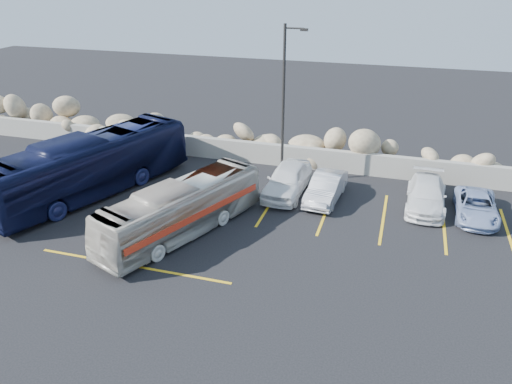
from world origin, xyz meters
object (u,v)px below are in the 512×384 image
(tour_coach, at_px, (91,165))
(vintage_bus, at_px, (182,209))
(car_a, at_px, (287,180))
(car_b, at_px, (326,188))
(car_d, at_px, (476,207))
(lamppost, at_px, (284,103))
(car_c, at_px, (426,195))

(tour_coach, bearing_deg, vintage_bus, -2.60)
(tour_coach, height_order, car_a, tour_coach)
(car_b, xyz_separation_m, car_d, (6.80, 0.13, -0.10))
(vintage_bus, height_order, tour_coach, tour_coach)
(lamppost, bearing_deg, vintage_bus, -113.63)
(car_a, height_order, car_c, car_a)
(car_a, height_order, car_d, car_a)
(vintage_bus, distance_m, tour_coach, 6.44)
(lamppost, bearing_deg, car_d, -7.35)
(car_d, bearing_deg, tour_coach, -170.82)
(car_a, bearing_deg, lamppost, 116.49)
(vintage_bus, height_order, car_b, vintage_bus)
(lamppost, distance_m, tour_coach, 9.96)
(lamppost, distance_m, car_c, 8.05)
(tour_coach, bearing_deg, car_c, 31.13)
(car_a, bearing_deg, car_b, -2.71)
(car_a, distance_m, car_b, 1.96)
(lamppost, xyz_separation_m, car_c, (7.13, -0.77, -3.67))
(car_d, bearing_deg, car_c, 169.39)
(tour_coach, relative_size, car_d, 2.80)
(car_c, bearing_deg, lamppost, 175.36)
(car_b, bearing_deg, lamppost, 156.71)
(car_a, bearing_deg, car_d, 1.84)
(lamppost, bearing_deg, tour_coach, -155.87)
(car_c, bearing_deg, car_a, -175.00)
(vintage_bus, relative_size, tour_coach, 0.76)
(tour_coach, bearing_deg, car_a, 36.41)
(vintage_bus, xyz_separation_m, car_a, (3.32, 5.20, -0.39))
(car_c, height_order, car_d, car_c)
(vintage_bus, height_order, car_a, vintage_bus)
(vintage_bus, height_order, car_d, vintage_bus)
(lamppost, distance_m, car_a, 3.77)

